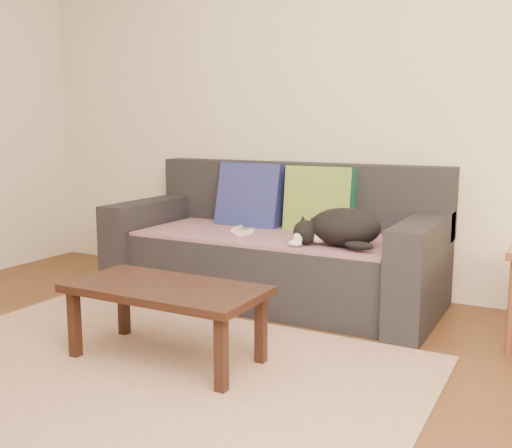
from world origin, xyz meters
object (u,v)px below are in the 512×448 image
Objects in this scene: wii_remote_a at (237,229)px; coffee_table at (166,295)px; wii_remote_b at (244,233)px; cat at (341,228)px; sofa at (276,252)px.

coffee_table is (0.24, -1.09, -0.13)m from wii_remote_a.
cat is at bearing -84.98° from wii_remote_b.
wii_remote_b is at bearing 97.89° from coffee_table.
sofa reaches higher than cat.
coffee_table is at bearing -179.88° from wii_remote_a.
wii_remote_a is (-0.23, -0.12, 0.15)m from sofa.
cat is at bearing -24.33° from sofa.
wii_remote_b is (0.10, -0.07, 0.00)m from wii_remote_a.
sofa is 2.23× the size of coffee_table.
wii_remote_b is (-0.66, 0.05, -0.09)m from cat.
coffee_table is (0.01, -1.21, 0.02)m from sofa.
cat reaches higher than wii_remote_b.
sofa is 3.95× the size of cat.
sofa is 0.27m from wii_remote_b.
wii_remote_b is 0.16× the size of coffee_table.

